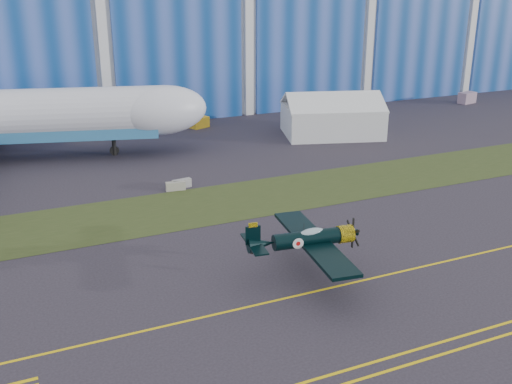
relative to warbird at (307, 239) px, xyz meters
name	(u,v)px	position (x,y,z in m)	size (l,w,h in m)	color
ground	(240,271)	(-4.08, 2.80, -3.05)	(260.00, 260.00, 0.00)	#302B37
grass_median	(183,208)	(-4.08, 16.80, -3.03)	(260.00, 10.00, 0.02)	#475128
hangar	(77,13)	(-4.08, 74.59, 11.91)	(220.00, 45.70, 30.00)	silver
taxiway_centreline	(268,302)	(-4.08, -2.20, -3.04)	(200.00, 0.20, 0.02)	yellow
edge_line_far	(333,374)	(-4.08, -10.70, -3.04)	(80.00, 0.20, 0.02)	yellow
warbird	(307,239)	(0.00, 0.00, 0.00)	(10.89, 12.61, 3.42)	black
tent	(332,113)	(23.30, 35.52, -0.01)	(15.32, 12.99, 6.08)	white
shipping_container	(88,126)	(-7.67, 48.67, -1.75)	(6.02, 2.41, 2.61)	silver
tug	(199,122)	(7.86, 46.97, -2.28)	(2.64, 1.65, 1.54)	gold
gse_box	(467,98)	(56.14, 44.97, -2.10)	(3.16, 1.68, 1.90)	gray
barrier_a	(176,186)	(-3.23, 22.08, -2.60)	(2.00, 0.60, 0.90)	#9E9A8E
barrier_b	(182,184)	(-2.40, 22.63, -2.60)	(2.00, 0.60, 0.90)	gray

